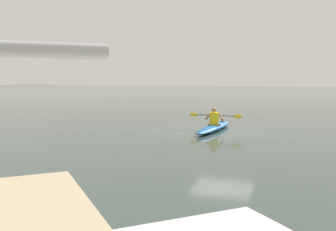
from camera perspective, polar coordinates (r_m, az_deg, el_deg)
name	(u,v)px	position (r m, az deg, el deg)	size (l,w,h in m)	color
ground_plane	(223,132)	(16.28, 8.31, -2.40)	(160.00, 160.00, 0.00)	#384742
kayak	(214,127)	(16.56, 6.97, -1.78)	(0.92, 4.38, 0.27)	#1959A5
kayaker	(214,117)	(16.49, 6.97, -0.27)	(2.39, 0.49, 0.74)	yellow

